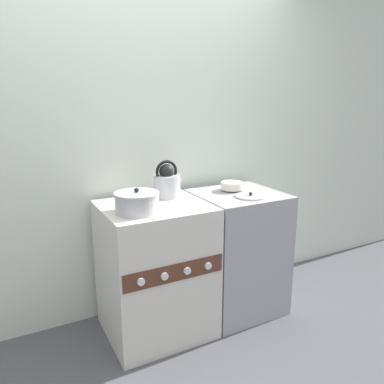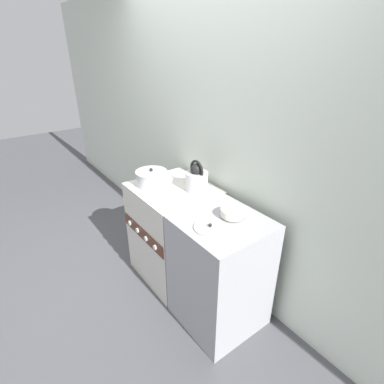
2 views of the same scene
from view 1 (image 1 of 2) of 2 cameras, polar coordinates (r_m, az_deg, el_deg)
ground_plane at (r=2.56m, az=-2.44°, el=-23.39°), size 12.00×12.00×0.00m
wall_back at (r=2.68m, az=-9.09°, el=7.40°), size 7.00×0.06×2.50m
stove at (r=2.56m, az=-5.56°, el=-11.61°), size 0.67×0.63×0.89m
counter at (r=2.83m, az=6.85°, el=-9.02°), size 0.59×0.57×0.90m
kettle at (r=2.55m, az=-3.84°, el=1.40°), size 0.23×0.19×0.26m
cooking_pot at (r=2.23m, az=-8.38°, el=-1.58°), size 0.27×0.27×0.15m
enamel_bowl at (r=2.74m, az=6.13°, el=0.96°), size 0.16×0.16×0.06m
loose_pot_lid at (r=2.59m, az=8.91°, el=-0.62°), size 0.21×0.21×0.03m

